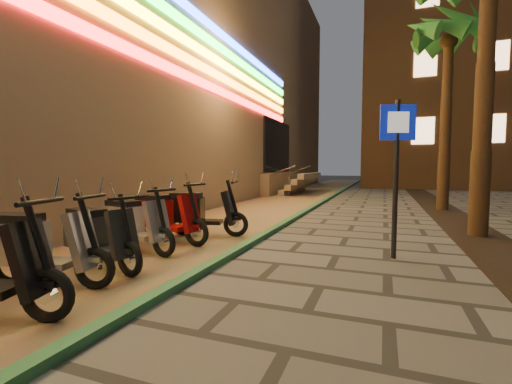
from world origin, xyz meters
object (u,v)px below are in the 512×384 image
at_px(scooter_9, 198,212).
at_px(scooter_5, 34,246).
at_px(scooter_6, 97,235).
at_px(pedestrian_sign, 397,157).
at_px(scooter_7, 132,223).
at_px(scooter_8, 163,216).

bearing_deg(scooter_9, scooter_5, -108.86).
xyz_separation_m(scooter_6, scooter_9, (0.22, 2.71, 0.04)).
bearing_deg(pedestrian_sign, scooter_7, 174.89).
xyz_separation_m(scooter_5, scooter_7, (-0.09, 1.98, -0.01)).
bearing_deg(pedestrian_sign, scooter_8, 164.70).
distance_m(pedestrian_sign, scooter_9, 4.30).
xyz_separation_m(scooter_6, scooter_7, (-0.21, 1.05, 0.02)).
relative_size(scooter_7, scooter_9, 0.96).
bearing_deg(scooter_8, scooter_7, -87.66).
bearing_deg(scooter_8, scooter_9, 74.34).
height_order(scooter_7, scooter_8, scooter_8).
relative_size(scooter_5, scooter_7, 1.02).
xyz_separation_m(pedestrian_sign, scooter_7, (-4.53, -1.16, -1.21)).
relative_size(scooter_5, scooter_9, 0.98).
relative_size(scooter_6, scooter_9, 0.93).
bearing_deg(scooter_8, scooter_6, -78.51).
bearing_deg(scooter_7, scooter_5, -75.13).
relative_size(scooter_6, scooter_7, 0.97).
relative_size(pedestrian_sign, scooter_6, 1.59).
xyz_separation_m(scooter_8, scooter_9, (0.35, 0.83, 0.00)).
bearing_deg(scooter_9, pedestrian_sign, -20.67).
distance_m(scooter_8, scooter_9, 0.90).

